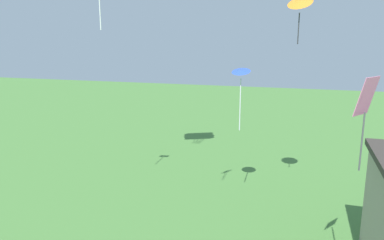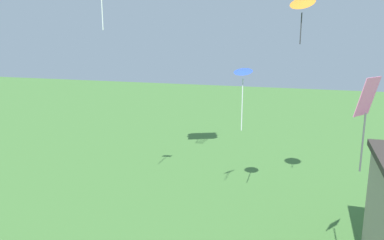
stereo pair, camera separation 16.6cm
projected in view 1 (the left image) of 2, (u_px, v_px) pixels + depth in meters
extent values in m
cone|color=orange|center=(300.00, 2.00, 16.42)|extent=(1.35, 1.27, 0.66)
cylinder|color=#333338|center=(299.00, 29.00, 16.66)|extent=(0.05, 0.05, 1.37)
cube|color=pink|center=(367.00, 96.00, 10.76)|extent=(0.72, 0.87, 1.15)
cylinder|color=#4C4C51|center=(362.00, 142.00, 11.06)|extent=(0.05, 0.05, 1.79)
cylinder|color=white|center=(100.00, 8.00, 16.61)|extent=(0.05, 0.05, 1.94)
cone|color=blue|center=(241.00, 71.00, 17.55)|extent=(1.00, 0.98, 0.34)
cylinder|color=silver|center=(240.00, 105.00, 17.91)|extent=(0.05, 0.05, 2.52)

